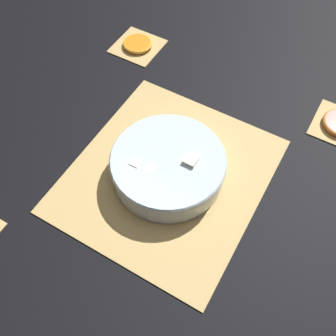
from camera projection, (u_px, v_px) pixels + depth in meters
ground_plane at (168, 176)px, 0.90m from camera, size 6.00×6.00×0.00m
bamboo_mat_center at (168, 175)px, 0.90m from camera, size 0.46×0.42×0.01m
coaster_mat_far_right at (138, 46)px, 1.14m from camera, size 0.13×0.13×0.01m
fruit_salad_bowl at (168, 165)px, 0.86m from camera, size 0.26×0.26×0.07m
orange_slice_whole at (138, 44)px, 1.13m from camera, size 0.09×0.09×0.01m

